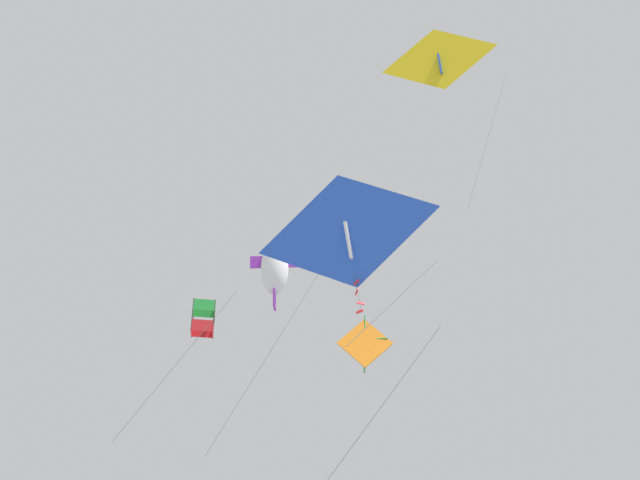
{
  "coord_description": "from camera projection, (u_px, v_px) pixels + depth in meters",
  "views": [
    {
      "loc": [
        -1.53,
        -20.61,
        0.5
      ],
      "look_at": [
        -0.59,
        -0.5,
        22.01
      ],
      "focal_mm": 56.79,
      "sensor_mm": 36.0,
      "label": 1
    }
  ],
  "objects": [
    {
      "name": "kite_delta_near_left",
      "position": [
        440.0,
        61.0,
        32.36
      ],
      "size": [
        3.4,
        2.43,
        9.97
      ],
      "rotation": [
        0.34,
        0.0,
        5.95
      ],
      "color": "yellow"
    },
    {
      "name": "kite_fish_near_right",
      "position": [
        275.0,
        268.0,
        34.19
      ],
      "size": [
        3.16,
        2.01,
        9.35
      ],
      "rotation": [
        0.41,
        0.0,
        6.2
      ],
      "color": "white"
    },
    {
      "name": "kite_delta_mid_left",
      "position": [
        349.0,
        233.0,
        23.43
      ],
      "size": [
        3.61,
        2.45,
        5.65
      ],
      "rotation": [
        0.47,
        0.0,
        5.9
      ],
      "color": "blue"
    },
    {
      "name": "kite_box_low_drifter",
      "position": [
        203.0,
        319.0,
        34.18
      ],
      "size": [
        3.29,
        2.49,
        6.48
      ],
      "rotation": [
        0.42,
        0.0,
        6.34
      ],
      "color": "green"
    },
    {
      "name": "kite_diamond_far_centre",
      "position": [
        365.0,
        345.0,
        23.0
      ],
      "size": [
        3.12,
        1.65,
        6.39
      ],
      "rotation": [
        0.23,
        0.0,
        6.4
      ],
      "color": "orange"
    }
  ]
}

